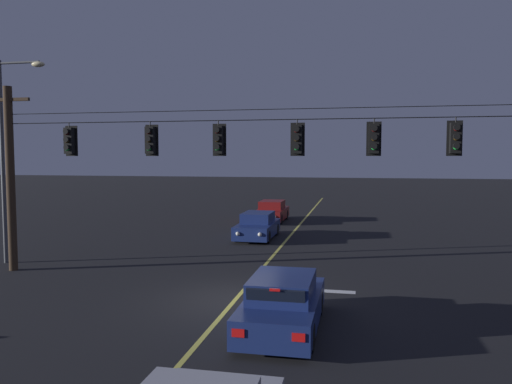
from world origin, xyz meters
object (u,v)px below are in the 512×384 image
(traffic_light_leftmost, at_px, (69,141))
(traffic_light_right_inner, at_px, (297,139))
(street_lamp_corner, at_px, (9,143))
(traffic_light_centre, at_px, (218,140))
(car_oncoming_lead, at_px, (258,226))
(traffic_light_rightmost, at_px, (374,139))
(car_waiting_near_lane, at_px, (283,304))
(traffic_light_left_inner, at_px, (150,140))
(traffic_light_far_right, at_px, (455,138))
(car_oncoming_trailing, at_px, (272,212))

(traffic_light_leftmost, relative_size, traffic_light_right_inner, 1.00)
(traffic_light_leftmost, relative_size, street_lamp_corner, 0.15)
(traffic_light_centre, xyz_separation_m, car_oncoming_lead, (-0.48, 9.24, -4.31))
(traffic_light_rightmost, bearing_deg, traffic_light_leftmost, 180.00)
(traffic_light_rightmost, height_order, car_waiting_near_lane, traffic_light_rightmost)
(car_waiting_near_lane, bearing_deg, traffic_light_left_inner, 140.93)
(car_oncoming_lead, bearing_deg, traffic_light_right_inner, -70.84)
(traffic_light_far_right, distance_m, car_waiting_near_lane, 7.82)
(traffic_light_rightmost, bearing_deg, street_lamp_corner, 175.48)
(traffic_light_leftmost, xyz_separation_m, traffic_light_rightmost, (10.93, 0.00, 0.00))
(traffic_light_rightmost, relative_size, car_waiting_near_lane, 0.28)
(traffic_light_left_inner, distance_m, street_lamp_corner, 6.70)
(traffic_light_left_inner, distance_m, traffic_light_centre, 2.51)
(traffic_light_right_inner, xyz_separation_m, street_lamp_corner, (-11.85, 1.14, -0.03))
(car_oncoming_lead, bearing_deg, traffic_light_centre, -87.05)
(traffic_light_far_right, distance_m, street_lamp_corner, 16.88)
(traffic_light_leftmost, relative_size, traffic_light_far_right, 1.00)
(car_waiting_near_lane, bearing_deg, traffic_light_far_right, 42.61)
(traffic_light_leftmost, relative_size, traffic_light_left_inner, 1.00)
(traffic_light_right_inner, xyz_separation_m, traffic_light_far_right, (5.00, 0.00, 0.00))
(traffic_light_right_inner, height_order, traffic_light_rightmost, same)
(traffic_light_centre, bearing_deg, traffic_light_left_inner, 180.00)
(car_oncoming_trailing, bearing_deg, car_oncoming_lead, -86.36)
(traffic_light_centre, distance_m, car_waiting_near_lane, 6.83)
(traffic_light_far_right, height_order, car_oncoming_trailing, traffic_light_far_right)
(traffic_light_leftmost, distance_m, traffic_light_right_inner, 8.43)
(traffic_light_left_inner, height_order, traffic_light_right_inner, same)
(car_oncoming_trailing, bearing_deg, traffic_light_right_inner, -77.38)
(traffic_light_left_inner, distance_m, traffic_light_right_inner, 5.24)
(traffic_light_leftmost, bearing_deg, car_waiting_near_lane, -27.11)
(traffic_light_centre, xyz_separation_m, car_oncoming_trailing, (-0.93, 16.37, -4.31))
(traffic_light_centre, xyz_separation_m, traffic_light_far_right, (7.73, 0.00, 0.00))
(traffic_light_leftmost, bearing_deg, traffic_light_right_inner, 0.00)
(car_oncoming_lead, xyz_separation_m, street_lamp_corner, (-8.64, -8.10, 4.27))
(street_lamp_corner, bearing_deg, traffic_light_rightmost, -4.52)
(car_oncoming_lead, bearing_deg, traffic_light_far_right, -48.39)
(traffic_light_centre, relative_size, traffic_light_far_right, 1.00)
(traffic_light_rightmost, distance_m, car_oncoming_trailing, 18.01)
(car_waiting_near_lane, xyz_separation_m, street_lamp_corner, (-12.04, 5.55, 4.27))
(traffic_light_centre, xyz_separation_m, traffic_light_rightmost, (5.24, 0.00, 0.00))
(traffic_light_leftmost, xyz_separation_m, traffic_light_far_right, (13.42, 0.00, 0.00))
(traffic_light_centre, distance_m, street_lamp_corner, 9.18)
(car_waiting_near_lane, bearing_deg, car_oncoming_lead, 104.01)
(car_oncoming_lead, bearing_deg, street_lamp_corner, -136.82)
(traffic_light_right_inner, distance_m, car_oncoming_lead, 10.69)
(street_lamp_corner, bearing_deg, car_waiting_near_lane, -24.74)
(traffic_light_centre, height_order, car_waiting_near_lane, traffic_light_centre)
(traffic_light_left_inner, bearing_deg, traffic_light_right_inner, 0.00)
(traffic_light_left_inner, height_order, car_oncoming_lead, traffic_light_left_inner)
(street_lamp_corner, bearing_deg, car_oncoming_lead, 43.18)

